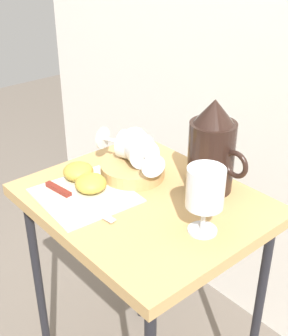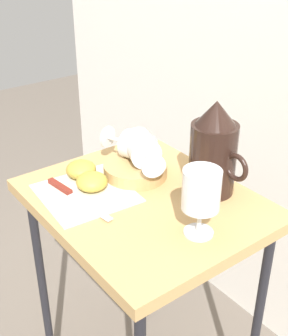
{
  "view_description": "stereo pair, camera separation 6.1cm",
  "coord_description": "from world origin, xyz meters",
  "px_view_note": "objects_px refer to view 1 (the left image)",
  "views": [
    {
      "loc": [
        0.71,
        -0.61,
        1.3
      ],
      "look_at": [
        0.0,
        0.0,
        0.79
      ],
      "focal_mm": 49.06,
      "sensor_mm": 36.0,
      "label": 1
    },
    {
      "loc": [
        0.74,
        -0.56,
        1.3
      ],
      "look_at": [
        0.0,
        0.0,
        0.79
      ],
      "focal_mm": 49.06,
      "sensor_mm": 36.0,
      "label": 2
    }
  ],
  "objects_px": {
    "wine_glass_tipped_near": "(139,149)",
    "apple_half_right": "(91,183)",
    "table": "(144,223)",
    "pitcher": "(212,154)",
    "apple_half_left": "(78,171)",
    "basket_tray": "(133,170)",
    "knife": "(69,196)",
    "wine_glass_tipped_far": "(133,146)",
    "wine_glass_upright": "(205,191)"
  },
  "relations": [
    {
      "from": "basket_tray",
      "to": "pitcher",
      "type": "bearing_deg",
      "value": 31.02
    },
    {
      "from": "wine_glass_tipped_far",
      "to": "apple_half_left",
      "type": "bearing_deg",
      "value": -110.75
    },
    {
      "from": "basket_tray",
      "to": "pitcher",
      "type": "distance_m",
      "value": 0.21
    },
    {
      "from": "wine_glass_tipped_far",
      "to": "apple_half_left",
      "type": "distance_m",
      "value": 0.15
    },
    {
      "from": "table",
      "to": "wine_glass_upright",
      "type": "height_order",
      "value": "wine_glass_upright"
    },
    {
      "from": "pitcher",
      "to": "apple_half_left",
      "type": "xyz_separation_m",
      "value": [
        -0.25,
        -0.22,
        -0.07
      ]
    },
    {
      "from": "table",
      "to": "wine_glass_tipped_near",
      "type": "bearing_deg",
      "value": 145.02
    },
    {
      "from": "wine_glass_upright",
      "to": "knife",
      "type": "bearing_deg",
      "value": -153.92
    },
    {
      "from": "apple_half_left",
      "to": "apple_half_right",
      "type": "height_order",
      "value": "same"
    },
    {
      "from": "pitcher",
      "to": "knife",
      "type": "relative_size",
      "value": 1.0
    },
    {
      "from": "table",
      "to": "basket_tray",
      "type": "relative_size",
      "value": 4.29
    },
    {
      "from": "table",
      "to": "pitcher",
      "type": "bearing_deg",
      "value": 63.66
    },
    {
      "from": "wine_glass_upright",
      "to": "wine_glass_tipped_near",
      "type": "height_order",
      "value": "wine_glass_upright"
    },
    {
      "from": "table",
      "to": "wine_glass_tipped_far",
      "type": "distance_m",
      "value": 0.2
    },
    {
      "from": "table",
      "to": "pitcher",
      "type": "height_order",
      "value": "pitcher"
    },
    {
      "from": "basket_tray",
      "to": "wine_glass_tipped_far",
      "type": "height_order",
      "value": "wine_glass_tipped_far"
    },
    {
      "from": "basket_tray",
      "to": "apple_half_left",
      "type": "bearing_deg",
      "value": -121.87
    },
    {
      "from": "knife",
      "to": "apple_half_left",
      "type": "bearing_deg",
      "value": 130.85
    },
    {
      "from": "basket_tray",
      "to": "knife",
      "type": "relative_size",
      "value": 0.71
    },
    {
      "from": "table",
      "to": "apple_half_left",
      "type": "xyz_separation_m",
      "value": [
        -0.17,
        -0.07,
        0.1
      ]
    },
    {
      "from": "pitcher",
      "to": "wine_glass_tipped_far",
      "type": "xyz_separation_m",
      "value": [
        -0.19,
        -0.08,
        -0.02
      ]
    },
    {
      "from": "pitcher",
      "to": "apple_half_left",
      "type": "bearing_deg",
      "value": -137.91
    },
    {
      "from": "wine_glass_upright",
      "to": "apple_half_right",
      "type": "relative_size",
      "value": 1.97
    },
    {
      "from": "apple_half_left",
      "to": "knife",
      "type": "relative_size",
      "value": 0.33
    },
    {
      "from": "knife",
      "to": "apple_half_right",
      "type": "bearing_deg",
      "value": 78.96
    },
    {
      "from": "wine_glass_tipped_near",
      "to": "knife",
      "type": "xyz_separation_m",
      "value": [
        -0.02,
        -0.2,
        -0.07
      ]
    },
    {
      "from": "table",
      "to": "wine_glass_tipped_far",
      "type": "bearing_deg",
      "value": 151.19
    },
    {
      "from": "pitcher",
      "to": "wine_glass_tipped_near",
      "type": "distance_m",
      "value": 0.19
    },
    {
      "from": "table",
      "to": "pitcher",
      "type": "distance_m",
      "value": 0.24
    },
    {
      "from": "wine_glass_tipped_near",
      "to": "knife",
      "type": "relative_size",
      "value": 0.72
    },
    {
      "from": "wine_glass_tipped_far",
      "to": "knife",
      "type": "height_order",
      "value": "wine_glass_tipped_far"
    },
    {
      "from": "table",
      "to": "wine_glass_tipped_far",
      "type": "xyz_separation_m",
      "value": [
        -0.12,
        0.07,
        0.15
      ]
    },
    {
      "from": "apple_half_right",
      "to": "table",
      "type": "bearing_deg",
      "value": 39.13
    },
    {
      "from": "pitcher",
      "to": "wine_glass_upright",
      "type": "bearing_deg",
      "value": -52.46
    },
    {
      "from": "table",
      "to": "pitcher",
      "type": "relative_size",
      "value": 3.04
    },
    {
      "from": "wine_glass_tipped_near",
      "to": "apple_half_right",
      "type": "height_order",
      "value": "wine_glass_tipped_near"
    },
    {
      "from": "basket_tray",
      "to": "wine_glass_tipped_far",
      "type": "distance_m",
      "value": 0.06
    },
    {
      "from": "pitcher",
      "to": "wine_glass_upright",
      "type": "height_order",
      "value": "pitcher"
    },
    {
      "from": "apple_half_left",
      "to": "apple_half_right",
      "type": "xyz_separation_m",
      "value": [
        0.07,
        -0.01,
        0.0
      ]
    },
    {
      "from": "wine_glass_tipped_near",
      "to": "apple_half_right",
      "type": "bearing_deg",
      "value": -93.8
    },
    {
      "from": "wine_glass_tipped_near",
      "to": "knife",
      "type": "height_order",
      "value": "wine_glass_tipped_near"
    },
    {
      "from": "wine_glass_tipped_near",
      "to": "apple_half_left",
      "type": "relative_size",
      "value": 2.16
    },
    {
      "from": "wine_glass_tipped_far",
      "to": "basket_tray",
      "type": "bearing_deg",
      "value": -42.06
    },
    {
      "from": "wine_glass_tipped_near",
      "to": "wine_glass_upright",
      "type": "bearing_deg",
      "value": -11.97
    },
    {
      "from": "wine_glass_tipped_near",
      "to": "knife",
      "type": "distance_m",
      "value": 0.22
    },
    {
      "from": "table",
      "to": "knife",
      "type": "distance_m",
      "value": 0.2
    },
    {
      "from": "basket_tray",
      "to": "apple_half_left",
      "type": "relative_size",
      "value": 2.14
    },
    {
      "from": "pitcher",
      "to": "wine_glass_tipped_near",
      "type": "relative_size",
      "value": 1.39
    },
    {
      "from": "table",
      "to": "knife",
      "type": "height_order",
      "value": "knife"
    },
    {
      "from": "wine_glass_tipped_near",
      "to": "wine_glass_tipped_far",
      "type": "xyz_separation_m",
      "value": [
        -0.03,
        0.0,
        -0.0
      ]
    }
  ]
}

